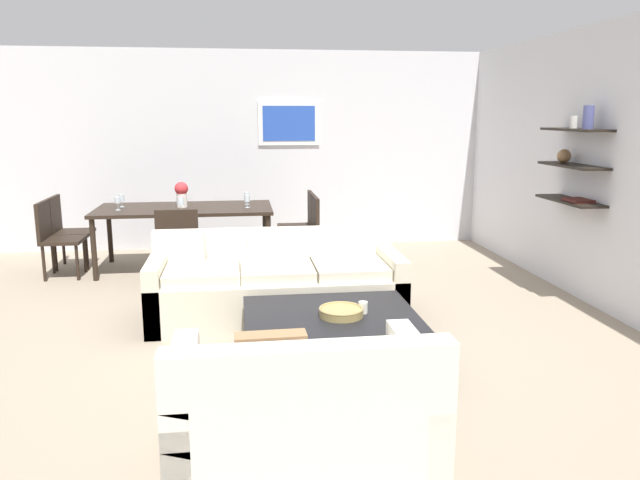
# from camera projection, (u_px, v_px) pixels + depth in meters

# --- Properties ---
(ground_plane) EXTENTS (18.00, 18.00, 0.00)m
(ground_plane) POSITION_uv_depth(u_px,v_px,m) (290.00, 329.00, 5.41)
(ground_plane) COLOR gray
(back_wall_unit) EXTENTS (8.40, 0.09, 2.70)m
(back_wall_unit) POSITION_uv_depth(u_px,v_px,m) (289.00, 150.00, 8.60)
(back_wall_unit) COLOR silver
(back_wall_unit) RESTS_ON ground
(right_wall_shelf_unit) EXTENTS (0.34, 8.20, 2.70)m
(right_wall_shelf_unit) POSITION_uv_depth(u_px,v_px,m) (588.00, 165.00, 6.11)
(right_wall_shelf_unit) COLOR silver
(right_wall_shelf_unit) RESTS_ON ground
(sofa_beige) EXTENTS (2.27, 0.90, 0.78)m
(sofa_beige) POSITION_uv_depth(u_px,v_px,m) (276.00, 287.00, 5.66)
(sofa_beige) COLOR beige
(sofa_beige) RESTS_ON ground
(loveseat_white) EXTENTS (1.43, 0.90, 0.78)m
(loveseat_white) POSITION_uv_depth(u_px,v_px,m) (302.00, 407.00, 3.35)
(loveseat_white) COLOR silver
(loveseat_white) RESTS_ON ground
(coffee_table) EXTENTS (1.29, 1.10, 0.38)m
(coffee_table) POSITION_uv_depth(u_px,v_px,m) (331.00, 338.00, 4.66)
(coffee_table) COLOR black
(coffee_table) RESTS_ON ground
(decorative_bowl) EXTENTS (0.33, 0.33, 0.07)m
(decorative_bowl) POSITION_uv_depth(u_px,v_px,m) (341.00, 311.00, 4.57)
(decorative_bowl) COLOR #99844C
(decorative_bowl) RESTS_ON coffee_table
(candle_jar) EXTENTS (0.07, 0.07, 0.09)m
(candle_jar) POSITION_uv_depth(u_px,v_px,m) (363.00, 307.00, 4.64)
(candle_jar) COLOR silver
(candle_jar) RESTS_ON coffee_table
(dining_table) EXTENTS (2.08, 1.02, 0.75)m
(dining_table) POSITION_uv_depth(u_px,v_px,m) (185.00, 212.00, 7.40)
(dining_table) COLOR black
(dining_table) RESTS_ON ground
(dining_chair_left_near) EXTENTS (0.44, 0.44, 0.88)m
(dining_chair_left_near) POSITION_uv_depth(u_px,v_px,m) (55.00, 234.00, 7.03)
(dining_chair_left_near) COLOR black
(dining_chair_left_near) RESTS_ON ground
(dining_chair_foot) EXTENTS (0.44, 0.44, 0.88)m
(dining_chair_foot) POSITION_uv_depth(u_px,v_px,m) (179.00, 243.00, 6.55)
(dining_chair_foot) COLOR black
(dining_chair_foot) RESTS_ON ground
(dining_chair_right_far) EXTENTS (0.44, 0.44, 0.88)m
(dining_chair_right_far) POSITION_uv_depth(u_px,v_px,m) (302.00, 221.00, 7.85)
(dining_chair_right_far) COLOR black
(dining_chair_right_far) RESTS_ON ground
(dining_chair_right_near) EXTENTS (0.44, 0.44, 0.88)m
(dining_chair_right_near) POSITION_uv_depth(u_px,v_px,m) (306.00, 228.00, 7.40)
(dining_chair_right_near) COLOR black
(dining_chair_right_near) RESTS_ON ground
(dining_chair_left_far) EXTENTS (0.44, 0.44, 0.88)m
(dining_chair_left_far) POSITION_uv_depth(u_px,v_px,m) (66.00, 227.00, 7.47)
(dining_chair_left_far) COLOR black
(dining_chair_left_far) RESTS_ON ground
(wine_glass_right_far) EXTENTS (0.06, 0.06, 0.15)m
(wine_glass_right_far) POSITION_uv_depth(u_px,v_px,m) (247.00, 196.00, 7.59)
(wine_glass_right_far) COLOR silver
(wine_glass_right_far) RESTS_ON dining_table
(wine_glass_left_far) EXTENTS (0.07, 0.07, 0.15)m
(wine_glass_left_far) POSITION_uv_depth(u_px,v_px,m) (121.00, 198.00, 7.39)
(wine_glass_left_far) COLOR silver
(wine_glass_left_far) RESTS_ON dining_table
(wine_glass_left_near) EXTENTS (0.07, 0.07, 0.16)m
(wine_glass_left_near) POSITION_uv_depth(u_px,v_px,m) (118.00, 201.00, 7.14)
(wine_glass_left_near) COLOR silver
(wine_glass_left_near) RESTS_ON dining_table
(wine_glass_foot) EXTENTS (0.08, 0.08, 0.18)m
(wine_glass_foot) POSITION_uv_depth(u_px,v_px,m) (181.00, 202.00, 6.92)
(wine_glass_foot) COLOR silver
(wine_glass_foot) RESTS_ON dining_table
(wine_glass_right_near) EXTENTS (0.07, 0.07, 0.15)m
(wine_glass_right_near) POSITION_uv_depth(u_px,v_px,m) (247.00, 199.00, 7.34)
(wine_glass_right_near) COLOR silver
(wine_glass_right_near) RESTS_ON dining_table
(centerpiece_vase) EXTENTS (0.16, 0.16, 0.31)m
(centerpiece_vase) POSITION_uv_depth(u_px,v_px,m) (182.00, 193.00, 7.36)
(centerpiece_vase) COLOR silver
(centerpiece_vase) RESTS_ON dining_table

